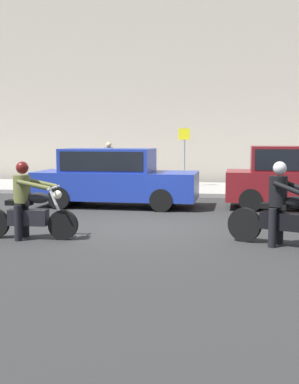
# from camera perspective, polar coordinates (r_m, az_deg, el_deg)

# --- Properties ---
(ground_plane) EXTENTS (80.00, 80.00, 0.00)m
(ground_plane) POSITION_cam_1_polar(r_m,az_deg,el_deg) (11.59, -1.92, -3.89)
(ground_plane) COLOR #262626
(sidewalk_slab) EXTENTS (40.00, 4.40, 0.14)m
(sidewalk_slab) POSITION_cam_1_polar(r_m,az_deg,el_deg) (19.40, 3.09, 0.40)
(sidewalk_slab) COLOR gray
(sidewalk_slab) RESTS_ON ground_plane
(building_facade) EXTENTS (40.00, 1.40, 9.21)m
(building_facade) POSITION_cam_1_polar(r_m,az_deg,el_deg) (22.82, 4.26, 12.66)
(building_facade) COLOR #A89E8E
(building_facade) RESTS_ON ground_plane
(motorcycle_with_rider_olive) EXTENTS (2.04, 0.70, 1.57)m
(motorcycle_with_rider_olive) POSITION_cam_1_polar(r_m,az_deg,el_deg) (10.30, -13.81, -1.70)
(motorcycle_with_rider_olive) COLOR black
(motorcycle_with_rider_olive) RESTS_ON ground_plane
(motorcycle_with_rider_black_leather) EXTENTS (2.09, 1.06, 1.60)m
(motorcycle_with_rider_black_leather) POSITION_cam_1_polar(r_m,az_deg,el_deg) (9.65, 15.07, -2.24)
(motorcycle_with_rider_black_leather) COLOR black
(motorcycle_with_rider_black_leather) RESTS_ON ground_plane
(parked_sedan_cobalt_blue) EXTENTS (4.77, 1.82, 1.72)m
(parked_sedan_cobalt_blue) POSITION_cam_1_polar(r_m,az_deg,el_deg) (14.77, -4.17, 1.75)
(parked_sedan_cobalt_blue) COLOR navy
(parked_sedan_cobalt_blue) RESTS_ON ground_plane
(parked_hatchback_maroon) EXTENTS (3.63, 1.76, 1.80)m
(parked_hatchback_maroon) POSITION_cam_1_polar(r_m,az_deg,el_deg) (14.81, 15.84, 1.70)
(parked_hatchback_maroon) COLOR maroon
(parked_hatchback_maroon) RESTS_ON ground_plane
(street_sign_post) EXTENTS (0.44, 0.08, 2.30)m
(street_sign_post) POSITION_cam_1_polar(r_m,az_deg,el_deg) (19.54, 3.98, 4.76)
(street_sign_post) COLOR gray
(street_sign_post) RESTS_ON sidewalk_slab
(pedestrian_bystander) EXTENTS (0.34, 0.34, 1.73)m
(pedestrian_bystander) POSITION_cam_1_polar(r_m,az_deg,el_deg) (19.51, -4.68, 3.61)
(pedestrian_bystander) COLOR black
(pedestrian_bystander) RESTS_ON sidewalk_slab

